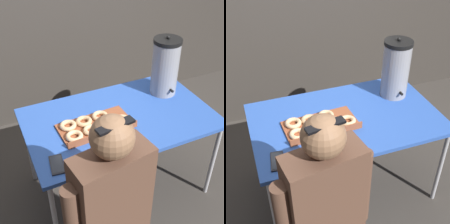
% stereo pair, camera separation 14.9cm
% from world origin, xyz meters
% --- Properties ---
extents(ground_plane, '(12.00, 12.00, 0.00)m').
position_xyz_m(ground_plane, '(0.00, 0.00, 0.00)').
color(ground_plane, '#3D3833').
extents(folding_table, '(1.33, 0.82, 0.72)m').
position_xyz_m(folding_table, '(0.00, 0.00, 0.67)').
color(folding_table, '#2D56B2').
rests_on(folding_table, ground).
extents(donut_box, '(0.51, 0.29, 0.05)m').
position_xyz_m(donut_box, '(-0.21, -0.04, 0.74)').
color(donut_box, brown).
rests_on(donut_box, folding_table).
extents(coffee_urn, '(0.21, 0.24, 0.47)m').
position_xyz_m(coffee_urn, '(0.46, 0.16, 0.94)').
color(coffee_urn, '#939399').
rests_on(coffee_urn, folding_table).
extents(cell_phone, '(0.10, 0.17, 0.01)m').
position_xyz_m(cell_phone, '(-0.54, -0.27, 0.72)').
color(cell_phone, black).
rests_on(cell_phone, folding_table).
extents(person_seated, '(0.52, 0.26, 1.28)m').
position_xyz_m(person_seated, '(-0.37, -0.68, 0.62)').
color(person_seated, '#33332D').
rests_on(person_seated, ground).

